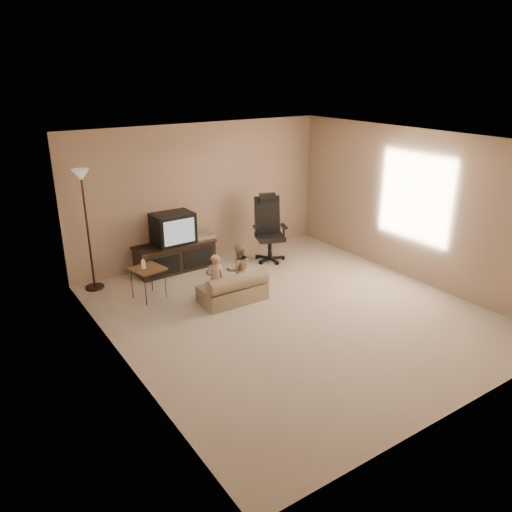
{
  "coord_description": "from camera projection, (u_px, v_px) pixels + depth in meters",
  "views": [
    {
      "loc": [
        -4.1,
        -5.19,
        3.38
      ],
      "look_at": [
        -0.24,
        0.6,
        0.75
      ],
      "focal_mm": 35.0,
      "sensor_mm": 36.0,
      "label": 1
    }
  ],
  "objects": [
    {
      "name": "side_table",
      "position": [
        147.0,
        269.0,
        7.66
      ],
      "size": [
        0.54,
        0.54,
        0.68
      ],
      "rotation": [
        0.0,
        0.0,
        0.21
      ],
      "color": "brown",
      "rests_on": "floor"
    },
    {
      "name": "tv_stand",
      "position": [
        175.0,
        247.0,
        8.79
      ],
      "size": [
        1.47,
        0.57,
        1.04
      ],
      "rotation": [
        0.0,
        0.0,
        0.03
      ],
      "color": "black",
      "rests_on": "floor"
    },
    {
      "name": "toddler_left",
      "position": [
        215.0,
        280.0,
        7.5
      ],
      "size": [
        0.33,
        0.28,
        0.8
      ],
      "primitive_type": "imported",
      "rotation": [
        0.0,
        0.0,
        2.9
      ],
      "color": "tan",
      "rests_on": "floor"
    },
    {
      "name": "floor_lamp",
      "position": [
        84.0,
        203.0,
        7.67
      ],
      "size": [
        0.3,
        0.3,
        1.96
      ],
      "color": "black",
      "rests_on": "floor"
    },
    {
      "name": "toddler_right",
      "position": [
        239.0,
        270.0,
        7.79
      ],
      "size": [
        0.45,
        0.29,
        0.86
      ],
      "primitive_type": "imported",
      "rotation": [
        0.0,
        0.0,
        2.98
      ],
      "color": "tan",
      "rests_on": "floor"
    },
    {
      "name": "office_chair",
      "position": [
        269.0,
        237.0,
        9.26
      ],
      "size": [
        0.74,
        0.75,
        1.24
      ],
      "rotation": [
        0.0,
        0.0,
        -0.37
      ],
      "color": "black",
      "rests_on": "floor"
    },
    {
      "name": "room_shell",
      "position": [
        295.0,
        213.0,
        6.82
      ],
      "size": [
        5.5,
        5.5,
        5.5
      ],
      "color": "silver",
      "rests_on": "floor"
    },
    {
      "name": "child_sofa",
      "position": [
        234.0,
        289.0,
        7.64
      ],
      "size": [
        1.02,
        0.59,
        0.49
      ],
      "rotation": [
        0.0,
        0.0,
        -0.02
      ],
      "color": "tan",
      "rests_on": "floor"
    },
    {
      "name": "floor",
      "position": [
        292.0,
        312.0,
        7.36
      ],
      "size": [
        5.5,
        5.5,
        0.0
      ],
      "primitive_type": "plane",
      "color": "beige",
      "rests_on": "ground"
    }
  ]
}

